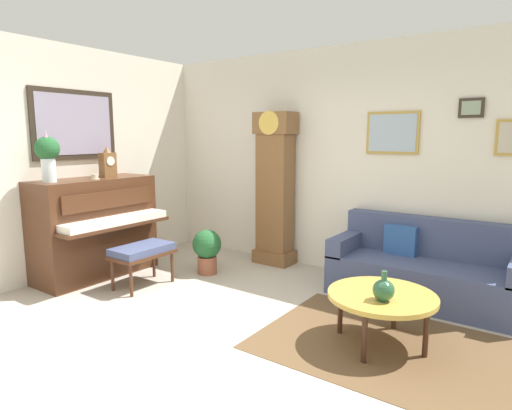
% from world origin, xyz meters
% --- Properties ---
extents(ground_plane, '(6.40, 6.00, 0.10)m').
position_xyz_m(ground_plane, '(0.00, 0.00, -0.05)').
color(ground_plane, '#B2A899').
extents(wall_left, '(0.13, 4.90, 2.80)m').
position_xyz_m(wall_left, '(-2.60, 0.01, 1.41)').
color(wall_left, silver).
rests_on(wall_left, ground_plane).
extents(wall_back, '(5.30, 0.13, 2.80)m').
position_xyz_m(wall_back, '(0.02, 2.40, 1.40)').
color(wall_back, silver).
rests_on(wall_back, ground_plane).
extents(area_rug, '(2.10, 1.50, 0.01)m').
position_xyz_m(area_rug, '(1.34, 0.70, 0.00)').
color(area_rug, brown).
rests_on(area_rug, ground_plane).
extents(piano, '(0.87, 1.44, 1.21)m').
position_xyz_m(piano, '(-2.23, 0.44, 0.61)').
color(piano, '#4C2B19').
rests_on(piano, ground_plane).
extents(piano_bench, '(0.42, 0.70, 0.48)m').
position_xyz_m(piano_bench, '(-1.46, 0.50, 0.41)').
color(piano_bench, '#4C2B19').
rests_on(piano_bench, ground_plane).
extents(grandfather_clock, '(0.52, 0.34, 2.03)m').
position_xyz_m(grandfather_clock, '(-0.73, 2.16, 0.96)').
color(grandfather_clock, brown).
rests_on(grandfather_clock, ground_plane).
extents(couch, '(1.90, 0.80, 0.84)m').
position_xyz_m(couch, '(1.28, 1.97, 0.31)').
color(couch, '#424C70').
rests_on(couch, ground_plane).
extents(coffee_table, '(0.88, 0.88, 0.44)m').
position_xyz_m(coffee_table, '(1.26, 0.70, 0.41)').
color(coffee_table, gold).
rests_on(coffee_table, ground_plane).
extents(mantel_clock, '(0.13, 0.18, 0.38)m').
position_xyz_m(mantel_clock, '(-2.23, 0.66, 1.38)').
color(mantel_clock, brown).
rests_on(mantel_clock, piano).
extents(flower_vase, '(0.26, 0.26, 0.58)m').
position_xyz_m(flower_vase, '(-2.23, -0.10, 1.52)').
color(flower_vase, silver).
rests_on(flower_vase, piano).
extents(teacup, '(0.12, 0.12, 0.06)m').
position_xyz_m(teacup, '(-2.11, 0.39, 1.23)').
color(teacup, beige).
rests_on(teacup, piano).
extents(green_jug, '(0.17, 0.17, 0.24)m').
position_xyz_m(green_jug, '(1.32, 0.56, 0.53)').
color(green_jug, '#234C33').
rests_on(green_jug, coffee_table).
extents(potted_plant, '(0.36, 0.36, 0.56)m').
position_xyz_m(potted_plant, '(-1.17, 1.28, 0.32)').
color(potted_plant, '#935138').
rests_on(potted_plant, ground_plane).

